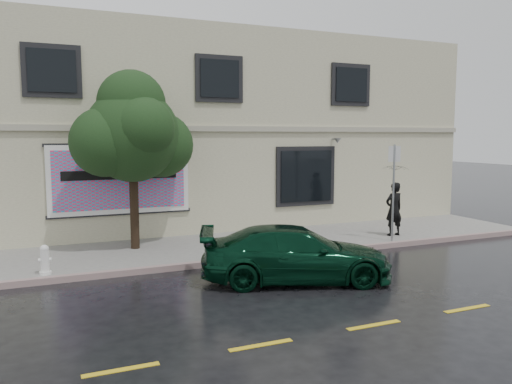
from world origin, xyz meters
name	(u,v)px	position (x,y,z in m)	size (l,w,h in m)	color
ground	(287,275)	(0.00, 0.00, 0.00)	(90.00, 90.00, 0.00)	black
sidewalk	(239,245)	(0.00, 3.25, 0.07)	(20.00, 3.50, 0.15)	#98958F
curb	(262,258)	(0.00, 1.50, 0.07)	(20.00, 0.18, 0.16)	gray
road_marking	(374,325)	(0.00, -3.50, 0.01)	(19.00, 0.12, 0.01)	gold
building	(187,133)	(0.00, 9.00, 3.50)	(20.00, 8.12, 7.00)	beige
billboard	(121,179)	(-3.20, 4.92, 2.05)	(4.30, 0.16, 2.20)	white
car	(296,254)	(-0.01, -0.50, 0.64)	(1.94, 4.40, 1.28)	black
pedestrian	(394,209)	(5.03, 2.36, 1.02)	(0.63, 0.42, 1.73)	black
umbrella	(395,172)	(5.03, 2.36, 2.21)	(0.87, 0.87, 0.64)	black
street_tree	(132,136)	(-3.00, 3.74, 3.37)	(2.64, 2.64, 4.56)	black
fire_hydrant	(45,260)	(-5.39, 1.80, 0.49)	(0.29, 0.27, 0.70)	white
sign_pole	(394,184)	(4.46, 1.70, 1.90)	(0.34, 0.17, 2.96)	gray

